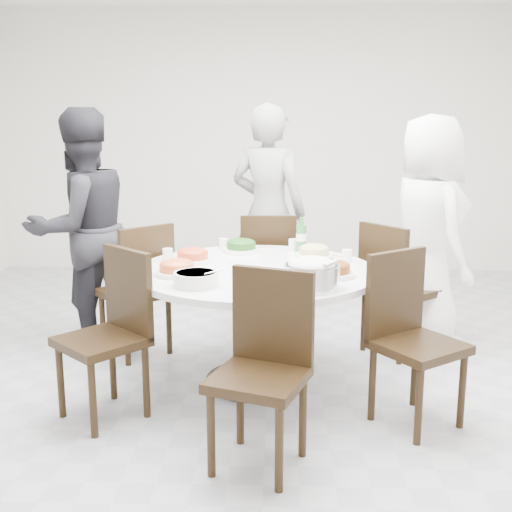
{
  "coord_description": "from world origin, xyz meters",
  "views": [
    {
      "loc": [
        0.06,
        -4.01,
        1.67
      ],
      "look_at": [
        -0.08,
        -0.1,
        0.82
      ],
      "focal_mm": 45.0,
      "sensor_mm": 36.0,
      "label": 1
    }
  ],
  "objects_px": {
    "chair_n": "(268,272)",
    "diner_right": "(427,232)",
    "chair_s": "(258,375)",
    "diner_left": "(82,229)",
    "chair_se": "(419,342)",
    "rice_bowl": "(312,277)",
    "chair_nw": "(134,289)",
    "dining_table": "(256,326)",
    "diner_middle": "(268,212)",
    "soup_bowl": "(196,279)",
    "chair_sw": "(101,337)",
    "chair_ne": "(399,288)",
    "beverage_bottle": "(301,235)"
  },
  "relations": [
    {
      "from": "chair_n",
      "to": "diner_right",
      "type": "bearing_deg",
      "value": 165.05
    },
    {
      "from": "chair_s",
      "to": "diner_left",
      "type": "distance_m",
      "value": 2.2
    },
    {
      "from": "chair_se",
      "to": "rice_bowl",
      "type": "distance_m",
      "value": 0.68
    },
    {
      "from": "chair_s",
      "to": "diner_right",
      "type": "relative_size",
      "value": 0.56
    },
    {
      "from": "chair_n",
      "to": "chair_nw",
      "type": "relative_size",
      "value": 1.0
    },
    {
      "from": "chair_s",
      "to": "chair_se",
      "type": "xyz_separation_m",
      "value": [
        0.86,
        0.48,
        0.0
      ]
    },
    {
      "from": "chair_nw",
      "to": "dining_table",
      "type": "bearing_deg",
      "value": 106.99
    },
    {
      "from": "dining_table",
      "to": "rice_bowl",
      "type": "height_order",
      "value": "rice_bowl"
    },
    {
      "from": "diner_middle",
      "to": "soup_bowl",
      "type": "xyz_separation_m",
      "value": [
        -0.37,
        -1.87,
        -0.1
      ]
    },
    {
      "from": "diner_right",
      "to": "diner_left",
      "type": "height_order",
      "value": "diner_left"
    },
    {
      "from": "chair_se",
      "to": "dining_table",
      "type": "bearing_deg",
      "value": 113.65
    },
    {
      "from": "dining_table",
      "to": "chair_sw",
      "type": "xyz_separation_m",
      "value": [
        -0.84,
        -0.51,
        0.1
      ]
    },
    {
      "from": "chair_s",
      "to": "chair_ne",
      "type": "bearing_deg",
      "value": 79.35
    },
    {
      "from": "rice_bowl",
      "to": "beverage_bottle",
      "type": "distance_m",
      "value": 0.97
    },
    {
      "from": "diner_left",
      "to": "soup_bowl",
      "type": "relative_size",
      "value": 6.89
    },
    {
      "from": "chair_n",
      "to": "beverage_bottle",
      "type": "bearing_deg",
      "value": 112.21
    },
    {
      "from": "chair_s",
      "to": "beverage_bottle",
      "type": "bearing_deg",
      "value": 100.96
    },
    {
      "from": "soup_bowl",
      "to": "chair_sw",
      "type": "bearing_deg",
      "value": -169.49
    },
    {
      "from": "chair_sw",
      "to": "chair_se",
      "type": "distance_m",
      "value": 1.75
    },
    {
      "from": "chair_sw",
      "to": "soup_bowl",
      "type": "relative_size",
      "value": 3.77
    },
    {
      "from": "chair_s",
      "to": "beverage_bottle",
      "type": "height_order",
      "value": "beverage_bottle"
    },
    {
      "from": "chair_n",
      "to": "beverage_bottle",
      "type": "xyz_separation_m",
      "value": [
        0.24,
        -0.54,
        0.4
      ]
    },
    {
      "from": "chair_sw",
      "to": "chair_se",
      "type": "relative_size",
      "value": 1.0
    },
    {
      "from": "chair_n",
      "to": "rice_bowl",
      "type": "height_order",
      "value": "chair_n"
    },
    {
      "from": "chair_ne",
      "to": "rice_bowl",
      "type": "xyz_separation_m",
      "value": [
        -0.68,
        -1.03,
        0.34
      ]
    },
    {
      "from": "diner_left",
      "to": "beverage_bottle",
      "type": "bearing_deg",
      "value": 127.78
    },
    {
      "from": "diner_middle",
      "to": "diner_left",
      "type": "height_order",
      "value": "diner_middle"
    },
    {
      "from": "chair_ne",
      "to": "soup_bowl",
      "type": "bearing_deg",
      "value": 87.97
    },
    {
      "from": "chair_nw",
      "to": "diner_middle",
      "type": "height_order",
      "value": "diner_middle"
    },
    {
      "from": "chair_sw",
      "to": "rice_bowl",
      "type": "bearing_deg",
      "value": 46.2
    },
    {
      "from": "chair_se",
      "to": "diner_left",
      "type": "height_order",
      "value": "diner_left"
    },
    {
      "from": "chair_n",
      "to": "rice_bowl",
      "type": "bearing_deg",
      "value": 98.33
    },
    {
      "from": "chair_n",
      "to": "chair_ne",
      "type": "bearing_deg",
      "value": 151.84
    },
    {
      "from": "rice_bowl",
      "to": "chair_n",
      "type": "bearing_deg",
      "value": 99.91
    },
    {
      "from": "dining_table",
      "to": "chair_ne",
      "type": "height_order",
      "value": "chair_ne"
    },
    {
      "from": "chair_nw",
      "to": "diner_right",
      "type": "xyz_separation_m",
      "value": [
        2.1,
        0.28,
        0.37
      ]
    },
    {
      "from": "beverage_bottle",
      "to": "diner_right",
      "type": "bearing_deg",
      "value": 15.9
    },
    {
      "from": "chair_se",
      "to": "beverage_bottle",
      "type": "bearing_deg",
      "value": 84.2
    },
    {
      "from": "diner_right",
      "to": "beverage_bottle",
      "type": "relative_size",
      "value": 6.97
    },
    {
      "from": "chair_sw",
      "to": "beverage_bottle",
      "type": "relative_size",
      "value": 3.91
    },
    {
      "from": "diner_left",
      "to": "chair_ne",
      "type": "bearing_deg",
      "value": 131.43
    },
    {
      "from": "chair_s",
      "to": "soup_bowl",
      "type": "bearing_deg",
      "value": 141.93
    },
    {
      "from": "chair_sw",
      "to": "rice_bowl",
      "type": "distance_m",
      "value": 1.21
    },
    {
      "from": "chair_nw",
      "to": "diner_right",
      "type": "relative_size",
      "value": 0.56
    },
    {
      "from": "chair_ne",
      "to": "beverage_bottle",
      "type": "relative_size",
      "value": 3.91
    },
    {
      "from": "diner_left",
      "to": "beverage_bottle",
      "type": "distance_m",
      "value": 1.6
    },
    {
      "from": "chair_ne",
      "to": "chair_nw",
      "type": "height_order",
      "value": "same"
    },
    {
      "from": "chair_ne",
      "to": "diner_right",
      "type": "distance_m",
      "value": 0.47
    },
    {
      "from": "chair_s",
      "to": "chair_sw",
      "type": "bearing_deg",
      "value": 171.18
    },
    {
      "from": "chair_ne",
      "to": "chair_sw",
      "type": "relative_size",
      "value": 1.0
    }
  ]
}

